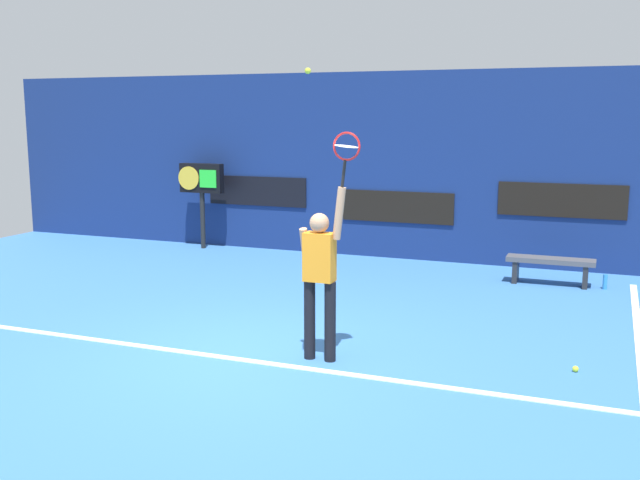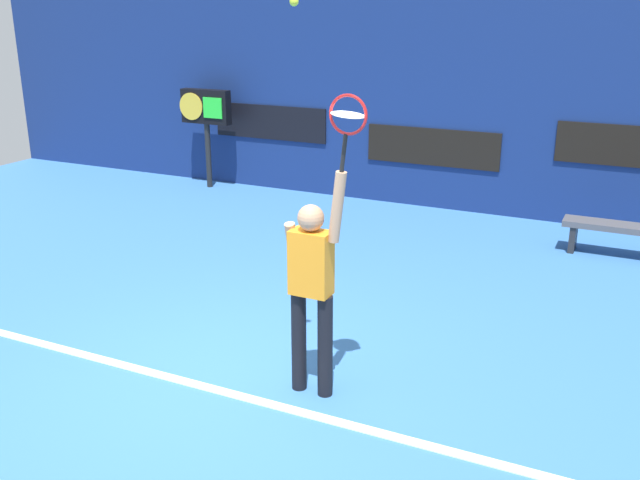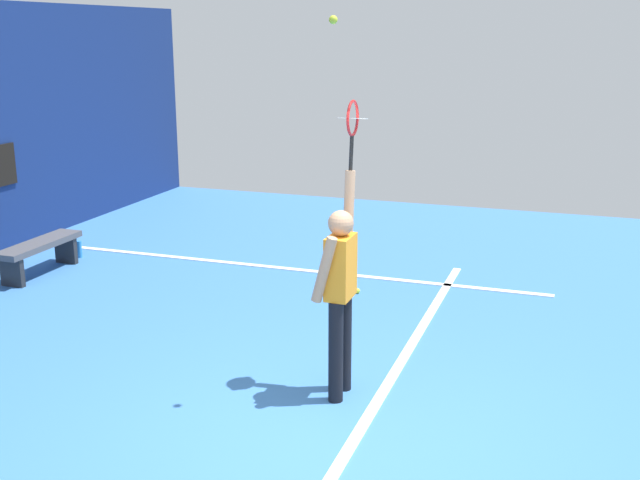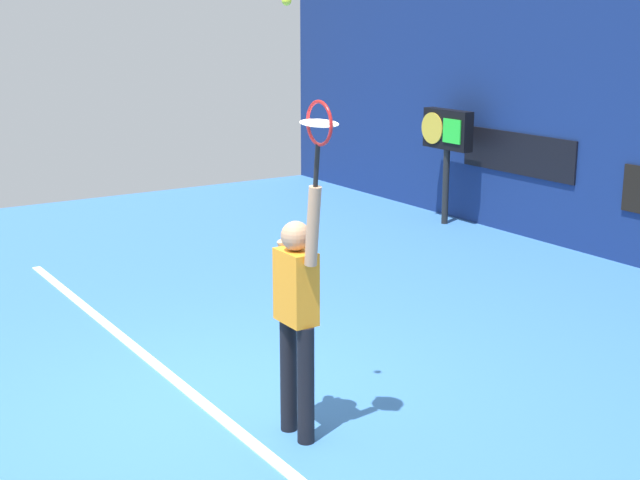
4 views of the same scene
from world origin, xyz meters
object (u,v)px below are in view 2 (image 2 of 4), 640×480
Objects in this scene: tennis_player at (312,283)px; tennis_ball at (294,2)px; court_bench at (618,232)px; tennis_racket at (348,119)px; scoreboard_clock at (206,111)px.

tennis_ball is at bearing 171.02° from tennis_player.
tennis_player is 1.42× the size of court_bench.
tennis_racket is at bearing -3.47° from tennis_ball.
tennis_ball is (-0.15, 0.02, 2.22)m from tennis_player.
tennis_ball is 7.62m from scoreboard_clock.
scoreboard_clock is at bearing 130.71° from tennis_player.
tennis_player is at bearing -113.68° from court_bench.
court_bench is at bearing -6.66° from scoreboard_clock.
tennis_racket is 0.35× the size of scoreboard_clock.
tennis_ball is 0.04× the size of scoreboard_clock.
tennis_ball is at bearing -115.23° from court_bench.
tennis_player is 1.42m from tennis_racket.
tennis_player reaches higher than court_bench.
tennis_racket is at bearing -47.57° from scoreboard_clock.
tennis_racket is (0.31, -0.00, 1.38)m from tennis_player.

